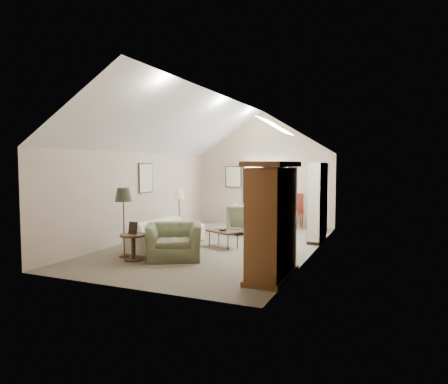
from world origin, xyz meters
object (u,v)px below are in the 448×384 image
at_px(armoire, 272,221).
at_px(sofa, 167,233).
at_px(armchair_near, 174,241).
at_px(side_chair, 296,211).
at_px(side_table, 133,247).
at_px(coffee_table, 223,239).
at_px(armchair_far, 246,219).

distance_m(armoire, sofa, 3.86).
relative_size(sofa, armchair_near, 1.92).
bearing_deg(armchair_near, side_chair, 45.17).
distance_m(armoire, side_table, 3.37).
distance_m(coffee_table, side_table, 2.46).
xyz_separation_m(armchair_near, side_table, (-0.76, -0.50, -0.10)).
relative_size(sofa, coffee_table, 2.77).
bearing_deg(armchair_near, armchair_far, 55.09).
height_order(sofa, armchair_near, armchair_near).
xyz_separation_m(armchair_far, side_chair, (1.17, 1.71, 0.12)).
xyz_separation_m(sofa, side_table, (0.10, -1.60, -0.05)).
xyz_separation_m(sofa, armchair_far, (1.26, 2.65, 0.12)).
xyz_separation_m(armoire, sofa, (-3.36, 1.74, -0.76)).
bearing_deg(armchair_far, armchair_near, 77.61).
relative_size(sofa, side_table, 3.99).
bearing_deg(armchair_far, sofa, 58.33).
xyz_separation_m(sofa, side_chair, (2.42, 4.36, 0.24)).
distance_m(armchair_far, coffee_table, 2.19).
xyz_separation_m(armoire, side_table, (-3.26, 0.14, -0.80)).
bearing_deg(armchair_near, sofa, 99.16).
distance_m(sofa, armchair_near, 1.39).
bearing_deg(armoire, armchair_near, 165.66).
relative_size(armchair_far, side_table, 1.73).
bearing_deg(side_chair, armoire, -85.51).
bearing_deg(armchair_far, side_table, 68.47).
relative_size(armoire, armchair_far, 2.15).
bearing_deg(armoire, side_chair, 98.77).
bearing_deg(side_table, side_chair, 68.71).
distance_m(sofa, armchair_far, 2.94).
height_order(armchair_far, coffee_table, armchair_far).
bearing_deg(sofa, side_table, -171.20).
height_order(coffee_table, side_table, side_table).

